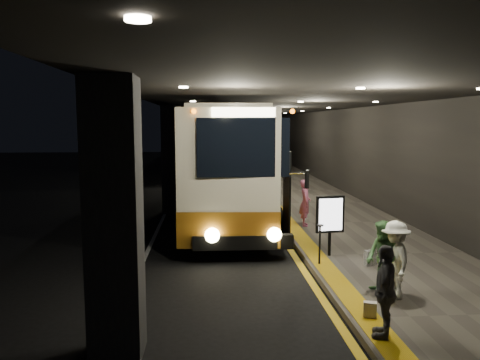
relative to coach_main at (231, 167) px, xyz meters
name	(u,v)px	position (x,y,z in m)	size (l,w,h in m)	color
ground	(210,235)	(-0.86, -3.05, -1.96)	(90.00, 90.00, 0.00)	black
lane_line_white	(168,208)	(-2.66, 1.95, -1.96)	(0.12, 50.00, 0.01)	silver
kerb_stripe_yellow	(262,207)	(1.49, 1.95, -1.96)	(0.18, 50.00, 0.01)	gold
sidewalk	(316,205)	(3.89, 1.95, -1.89)	(4.50, 50.00, 0.15)	#514C44
tactile_strip	(273,203)	(1.99, 1.95, -1.81)	(0.50, 50.00, 0.01)	gold
terminal_wall	(367,139)	(6.14, 1.95, 1.04)	(0.10, 50.00, 6.00)	black
support_columns	(172,160)	(-2.36, 0.95, 0.24)	(0.80, 24.80, 4.40)	black
canopy	(266,102)	(1.64, 1.95, 2.64)	(9.00, 50.00, 0.40)	black
coach_main	(231,167)	(0.00, 0.00, 0.00)	(3.48, 13.23, 4.09)	beige
coach_second	(223,150)	(0.23, 16.12, -0.28)	(2.67, 11.23, 3.51)	beige
passenger_boarding	(305,203)	(2.44, -2.59, -1.01)	(0.59, 0.39, 1.61)	#D86594
passenger_waiting_green	(383,258)	(2.66, -9.21, -1.03)	(0.76, 0.47, 1.56)	#487E46
passenger_waiting_white	(395,260)	(2.85, -9.37, -1.02)	(1.03, 0.48, 1.59)	white
passenger_waiting_grey	(385,291)	(1.99, -11.06, -1.03)	(0.92, 0.47, 1.57)	#545459
bag_polka	(370,258)	(3.13, -7.20, -1.62)	(0.32, 0.14, 0.39)	black
bag_plain	(370,310)	(2.03, -10.29, -1.67)	(0.23, 0.14, 0.29)	silver
info_sign	(330,216)	(2.34, -6.27, -0.72)	(0.77, 0.22, 1.62)	black
stanchion_post	(320,245)	(1.89, -7.01, -1.31)	(0.05, 0.05, 1.00)	black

